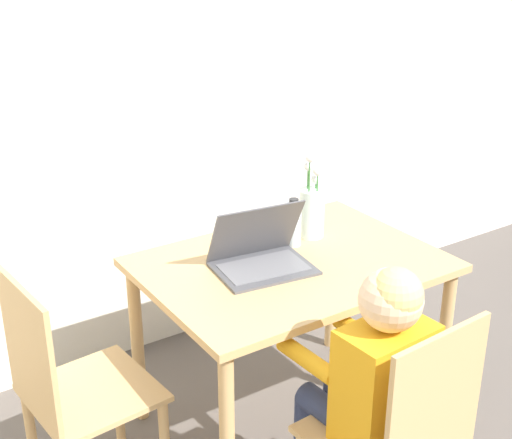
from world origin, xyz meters
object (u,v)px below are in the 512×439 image
person_seated (372,371)px  laptop (260,253)px  chair_spare (72,391)px  water_bottle (293,224)px  flower_vase (312,209)px

person_seated → laptop: person_seated is taller
chair_spare → laptop: size_ratio=2.35×
water_bottle → person_seated: bearing=-107.4°
chair_spare → laptop: 0.80m
chair_spare → person_seated: size_ratio=0.88×
chair_spare → person_seated: (0.72, -0.65, 0.18)m
chair_spare → laptop: laptop is taller
chair_spare → water_bottle: (0.95, 0.07, 0.36)m
laptop → person_seated: bearing=-83.6°
chair_spare → laptop: (0.73, -0.02, 0.32)m
chair_spare → laptop: bearing=-96.5°
person_seated → flower_vase: flower_vase is taller
laptop → flower_vase: (0.32, 0.12, 0.06)m
laptop → water_bottle: laptop is taller
laptop → water_bottle: size_ratio=1.95×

